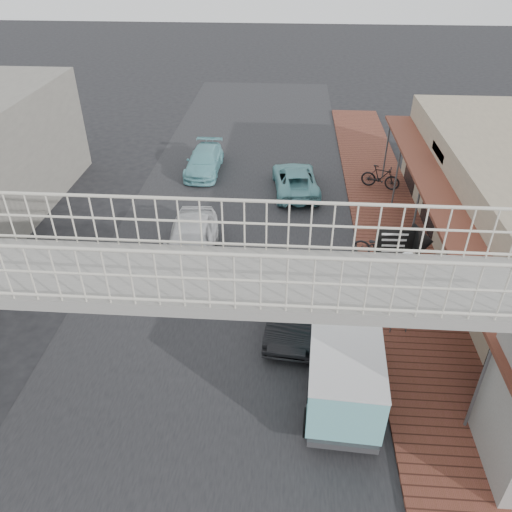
# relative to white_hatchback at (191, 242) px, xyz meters

# --- Properties ---
(ground) EXTENTS (120.00, 120.00, 0.00)m
(ground) POSITION_rel_white_hatchback_xyz_m (1.42, -4.15, -0.79)
(ground) COLOR black
(ground) RESTS_ON ground
(road_strip) EXTENTS (10.00, 60.00, 0.01)m
(road_strip) POSITION_rel_white_hatchback_xyz_m (1.42, -4.15, -0.78)
(road_strip) COLOR black
(road_strip) RESTS_ON ground
(sidewalk) EXTENTS (3.00, 40.00, 0.10)m
(sidewalk) POSITION_rel_white_hatchback_xyz_m (7.92, -1.15, -0.74)
(sidewalk) COLOR brown
(sidewalk) RESTS_ON ground
(footbridge) EXTENTS (16.40, 2.40, 6.34)m
(footbridge) POSITION_rel_white_hatchback_xyz_m (1.42, -8.15, 2.39)
(footbridge) COLOR gray
(footbridge) RESTS_ON ground
(white_hatchback) EXTENTS (2.12, 4.73, 1.58)m
(white_hatchback) POSITION_rel_white_hatchback_xyz_m (0.00, 0.00, 0.00)
(white_hatchback) COLOR silver
(white_hatchback) RESTS_ON ground
(dark_sedan) EXTENTS (1.89, 4.25, 1.35)m
(dark_sedan) POSITION_rel_white_hatchback_xyz_m (3.94, -3.34, -0.11)
(dark_sedan) COLOR black
(dark_sedan) RESTS_ON ground
(angkot_curb) EXTENTS (2.44, 4.49, 1.19)m
(angkot_curb) POSITION_rel_white_hatchback_xyz_m (3.92, 6.22, -0.19)
(angkot_curb) COLOR #66ABB2
(angkot_curb) RESTS_ON ground
(angkot_far) EXTENTS (1.70, 4.08, 1.18)m
(angkot_far) POSITION_rel_white_hatchback_xyz_m (-0.79, 8.18, -0.20)
(angkot_far) COLOR #6EB6BF
(angkot_far) RESTS_ON ground
(angkot_van) EXTENTS (2.12, 4.23, 2.02)m
(angkot_van) POSITION_rel_white_hatchback_xyz_m (5.22, -6.30, 0.50)
(angkot_van) COLOR black
(angkot_van) RESTS_ON ground
(motorcycle_near) EXTENTS (2.07, 1.33, 1.03)m
(motorcycle_near) POSITION_rel_white_hatchback_xyz_m (7.10, 0.38, -0.18)
(motorcycle_near) COLOR black
(motorcycle_near) RESTS_ON sidewalk
(motorcycle_far) EXTENTS (1.94, 1.17, 1.13)m
(motorcycle_far) POSITION_rel_white_hatchback_xyz_m (8.01, 6.66, -0.13)
(motorcycle_far) COLOR black
(motorcycle_far) RESTS_ON sidewalk
(street_clock) EXTENTS (0.70, 0.60, 2.79)m
(street_clock) POSITION_rel_white_hatchback_xyz_m (7.16, -3.50, 1.63)
(street_clock) COLOR #59595B
(street_clock) RESTS_ON sidewalk
(arrow_sign) EXTENTS (1.79, 1.13, 3.09)m
(arrow_sign) POSITION_rel_white_hatchback_xyz_m (7.71, -2.39, 1.81)
(arrow_sign) COLOR #59595B
(arrow_sign) RESTS_ON sidewalk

